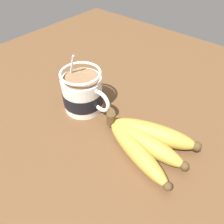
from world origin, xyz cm
name	(u,v)px	position (x,y,z in cm)	size (l,w,h in cm)	color
table	(107,137)	(0.00, 0.00, 1.65)	(115.20, 115.20, 3.29)	brown
coffee_mug	(83,93)	(-9.68, 2.64, 7.69)	(14.43, 9.60, 13.70)	white
banana_bunch	(147,141)	(9.03, 2.04, 5.34)	(19.83, 14.78, 4.42)	#4C381E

